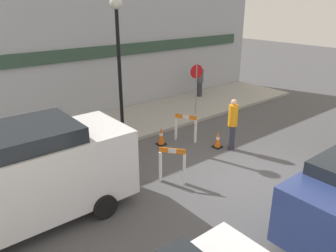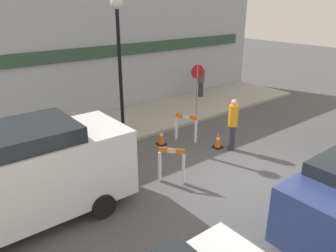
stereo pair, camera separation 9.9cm
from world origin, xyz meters
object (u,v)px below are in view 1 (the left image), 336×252
Objects in this scene: person_worker at (233,123)px; work_van at (13,176)px; streetlamp_post at (118,48)px; person_pedestrian at (200,80)px; stop_sign at (196,81)px.

person_worker is 0.34× the size of work_van.
person_pedestrian is (5.75, 1.71, -2.30)m from streetlamp_post.
stop_sign is at bearing -3.82° from streetlamp_post.
person_worker is 1.13× the size of person_pedestrian.
streetlamp_post reaches higher than stop_sign.
person_worker is at bearing 68.64° from person_pedestrian.
streetlamp_post is 0.92× the size of work_van.
person_pedestrian is at bearing 25.16° from work_van.
work_van is at bearing 37.81° from person_pedestrian.
stop_sign is at bearing -95.60° from person_worker.
stop_sign is 8.86m from work_van.
streetlamp_post is 3.05× the size of person_pedestrian.
stop_sign reaches higher than person_worker.
person_pedestrian is (2.13, 1.95, -0.62)m from stop_sign.
person_pedestrian is 0.30× the size of work_van.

